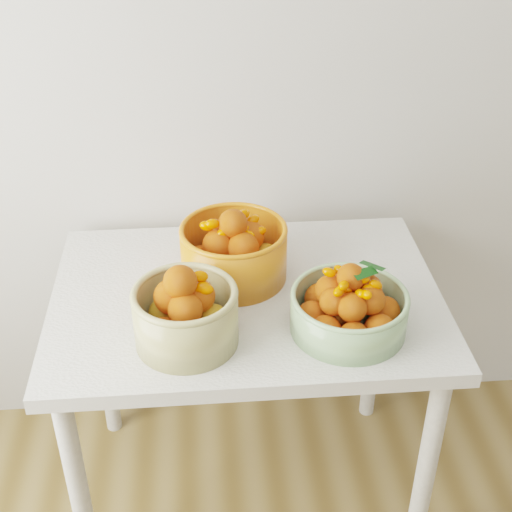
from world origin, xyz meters
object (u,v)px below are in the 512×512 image
object	(u,v)px
table	(247,322)
bowl_cream	(186,314)
bowl_green	(349,308)
bowl_orange	(234,251)

from	to	relation	value
table	bowl_cream	xyz separation A→B (m)	(-0.15, -0.18, 0.18)
bowl_green	table	bearing A→B (deg)	144.37
table	bowl_green	size ratio (longest dim) A/B	3.48
bowl_cream	bowl_orange	world-z (taller)	bowl_cream
table	bowl_cream	size ratio (longest dim) A/B	3.19
bowl_green	bowl_cream	bearing A→B (deg)	-178.06
table	bowl_cream	bearing A→B (deg)	-130.37
table	bowl_cream	distance (m)	0.29
bowl_green	bowl_orange	world-z (taller)	bowl_orange
bowl_cream	bowl_orange	xyz separation A→B (m)	(0.13, 0.26, 0.00)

